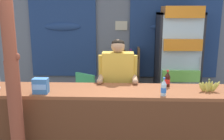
{
  "coord_description": "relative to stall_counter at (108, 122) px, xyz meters",
  "views": [
    {
      "loc": [
        0.07,
        -2.54,
        1.94
      ],
      "look_at": [
        -0.06,
        0.73,
        1.17
      ],
      "focal_mm": 41.09,
      "sensor_mm": 36.0,
      "label": 1
    }
  ],
  "objects": [
    {
      "name": "soda_bottle_water",
      "position": [
        0.65,
        -0.09,
        0.47
      ],
      "size": [
        0.06,
        0.06,
        0.22
      ],
      "color": "silver",
      "rests_on": "stall_counter"
    },
    {
      "name": "bottle_shelf_rack",
      "position": [
        0.27,
        2.06,
        0.03
      ],
      "size": [
        0.48,
        0.28,
        1.23
      ],
      "color": "brown",
      "rests_on": "ground"
    },
    {
      "name": "drink_fridge",
      "position": [
        1.2,
        1.83,
        0.51
      ],
      "size": [
        0.77,
        0.75,
        2.01
      ],
      "color": "#232328",
      "rests_on": "ground"
    },
    {
      "name": "shopkeeper",
      "position": [
        0.11,
        0.62,
        0.38
      ],
      "size": [
        0.55,
        0.42,
        1.55
      ],
      "color": "#28282D",
      "rests_on": "ground"
    },
    {
      "name": "timber_post",
      "position": [
        -0.99,
        -0.34,
        0.76
      ],
      "size": [
        0.17,
        0.15,
        2.85
      ],
      "color": "brown",
      "rests_on": "ground"
    },
    {
      "name": "snack_box_biscuit",
      "position": [
        -0.79,
        -0.06,
        0.47
      ],
      "size": [
        0.18,
        0.12,
        0.18
      ],
      "color": "#3D75B7",
      "rests_on": "stall_counter"
    },
    {
      "name": "ground_plane",
      "position": [
        0.1,
        0.7,
        -0.61
      ],
      "size": [
        6.95,
        6.95,
        0.0
      ],
      "primitive_type": "plane",
      "color": "slate"
    },
    {
      "name": "stall_counter",
      "position": [
        0.0,
        0.0,
        0.0
      ],
      "size": [
        3.23,
        0.59,
        0.98
      ],
      "color": "brown",
      "rests_on": "ground"
    },
    {
      "name": "back_wall_curtained",
      "position": [
        0.12,
        2.35,
        0.87
      ],
      "size": [
        5.1,
        0.22,
        2.86
      ],
      "color": "slate",
      "rests_on": "ground"
    },
    {
      "name": "banana_bunch",
      "position": [
        1.22,
        0.08,
        0.44
      ],
      "size": [
        0.27,
        0.06,
        0.16
      ],
      "color": "#CCC14C",
      "rests_on": "stall_counter"
    },
    {
      "name": "plastic_lawn_chair",
      "position": [
        -0.55,
        1.29,
        -0.11
      ],
      "size": [
        0.61,
        0.61,
        0.86
      ],
      "color": "#4CC675",
      "rests_on": "ground"
    },
    {
      "name": "soda_bottle_cola",
      "position": [
        0.75,
        0.29,
        0.47
      ],
      "size": [
        0.07,
        0.07,
        0.21
      ],
      "color": "black",
      "rests_on": "stall_counter"
    }
  ]
}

